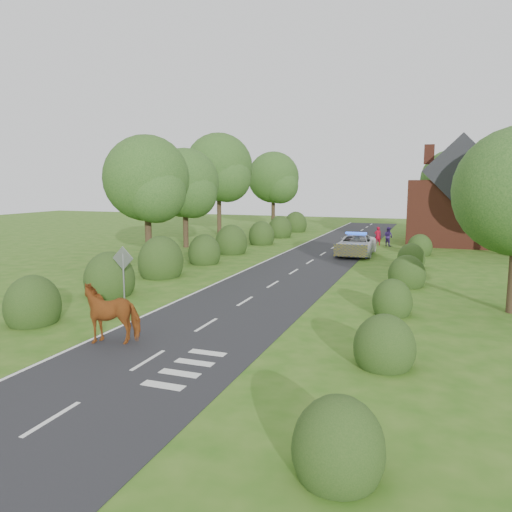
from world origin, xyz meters
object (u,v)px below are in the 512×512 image
at_px(pedestrian_purple, 388,237).
at_px(pedestrian_red, 378,236).
at_px(road_sign, 123,266).
at_px(cow, 113,317).
at_px(police_van, 356,245).

bearing_deg(pedestrian_purple, pedestrian_red, 15.03).
height_order(road_sign, cow, road_sign).
xyz_separation_m(pedestrian_red, pedestrian_purple, (0.89, -0.34, 0.02)).
distance_m(cow, police_van, 23.48).
relative_size(cow, pedestrian_red, 1.48).
height_order(road_sign, police_van, road_sign).
height_order(pedestrian_red, pedestrian_purple, pedestrian_purple).
xyz_separation_m(road_sign, pedestrian_purple, (9.10, 24.47, -0.85)).
relative_size(road_sign, pedestrian_red, 1.61).
distance_m(road_sign, pedestrian_purple, 26.12).
height_order(police_van, pedestrian_purple, police_van).
bearing_deg(pedestrian_red, pedestrian_purple, 139.20).
distance_m(cow, pedestrian_purple, 29.84).
height_order(cow, pedestrian_purple, cow).
height_order(police_van, pedestrian_red, police_van).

